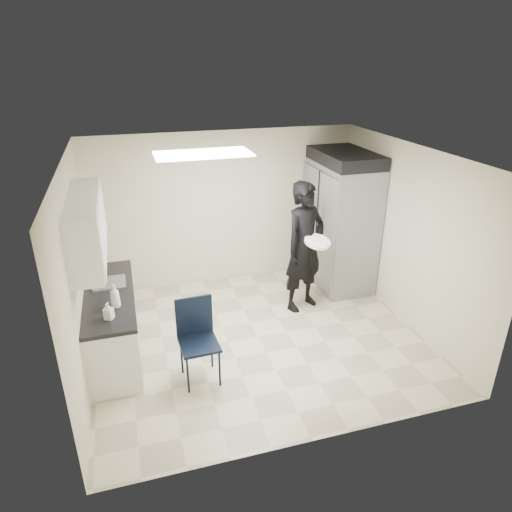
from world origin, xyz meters
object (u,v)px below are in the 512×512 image
object	(u,v)px
lower_counter	(113,325)
folding_chair	(199,345)
man_tuxedo	(305,247)
commercial_fridge	(340,226)

from	to	relation	value
lower_counter	folding_chair	distance (m)	1.34
folding_chair	man_tuxedo	distance (m)	2.35
lower_counter	commercial_fridge	size ratio (longest dim) A/B	0.90
lower_counter	man_tuxedo	bearing A→B (deg)	8.78
commercial_fridge	man_tuxedo	distance (m)	1.10
commercial_fridge	folding_chair	world-z (taller)	commercial_fridge
commercial_fridge	man_tuxedo	xyz separation A→B (m)	(-0.90, -0.63, -0.03)
folding_chair	man_tuxedo	size ratio (longest dim) A/B	0.50
man_tuxedo	lower_counter	bearing A→B (deg)	164.70
commercial_fridge	folding_chair	xyz separation A→B (m)	(-2.77, -1.96, -0.54)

